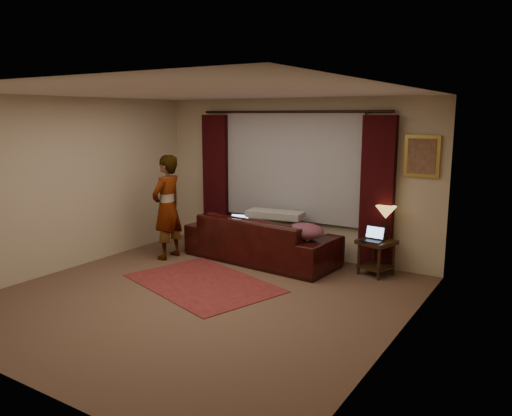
{
  "coord_description": "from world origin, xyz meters",
  "views": [
    {
      "loc": [
        3.88,
        -4.82,
        2.33
      ],
      "look_at": [
        0.1,
        1.2,
        1.0
      ],
      "focal_mm": 35.0,
      "sensor_mm": 36.0,
      "label": 1
    }
  ],
  "objects": [
    {
      "name": "curtain_rod",
      "position": [
        0.0,
        2.39,
        2.38
      ],
      "size": [
        0.04,
        0.04,
        3.4
      ],
      "primitive_type": "cylinder",
      "color": "black",
      "rests_on": "wall_back"
    },
    {
      "name": "floor",
      "position": [
        0.0,
        0.0,
        -0.01
      ],
      "size": [
        5.0,
        5.0,
        0.01
      ],
      "primitive_type": "cube",
      "color": "brown",
      "rests_on": "ground"
    },
    {
      "name": "drape_left",
      "position": [
        -1.5,
        2.39,
        1.18
      ],
      "size": [
        0.5,
        0.14,
        2.3
      ],
      "primitive_type": "cube",
      "color": "black",
      "rests_on": "floor"
    },
    {
      "name": "tiffany_lamp",
      "position": [
        1.68,
        2.25,
        0.77
      ],
      "size": [
        0.39,
        0.39,
        0.49
      ],
      "primitive_type": null,
      "rotation": [
        0.0,
        0.0,
        -0.34
      ],
      "color": "olive",
      "rests_on": "end_table"
    },
    {
      "name": "throw_blanket",
      "position": [
        -0.06,
        2.04,
        1.02
      ],
      "size": [
        0.96,
        0.5,
        0.11
      ],
      "primitive_type": "cube",
      "rotation": [
        0.0,
        0.0,
        0.15
      ],
      "color": "#A09F99",
      "rests_on": "sofa"
    },
    {
      "name": "area_rug",
      "position": [
        -0.31,
        0.45,
        0.01
      ],
      "size": [
        2.44,
        1.99,
        0.01
      ],
      "primitive_type": "cube",
      "rotation": [
        0.0,
        0.0,
        -0.31
      ],
      "color": "maroon",
      "rests_on": "floor"
    },
    {
      "name": "wall_back",
      "position": [
        0.0,
        2.5,
        1.3
      ],
      "size": [
        5.0,
        0.02,
        2.6
      ],
      "primitive_type": "cube",
      "color": "beige",
      "rests_on": "ground"
    },
    {
      "name": "picture_frame",
      "position": [
        2.1,
        2.47,
        1.75
      ],
      "size": [
        0.5,
        0.04,
        0.6
      ],
      "primitive_type": "cube",
      "color": "gold",
      "rests_on": "wall_back"
    },
    {
      "name": "wall_right",
      "position": [
        2.5,
        0.0,
        1.3
      ],
      "size": [
        0.02,
        5.0,
        2.6
      ],
      "primitive_type": "cube",
      "color": "beige",
      "rests_on": "ground"
    },
    {
      "name": "sofa",
      "position": [
        -0.21,
        1.84,
        0.51
      ],
      "size": [
        2.59,
        1.28,
        1.01
      ],
      "primitive_type": "imported",
      "rotation": [
        0.0,
        0.0,
        3.06
      ],
      "color": "black",
      "rests_on": "floor"
    },
    {
      "name": "sheer_curtain",
      "position": [
        0.0,
        2.44,
        1.5
      ],
      "size": [
        2.5,
        0.05,
        1.8
      ],
      "primitive_type": "cube",
      "color": "#9E9EA6",
      "rests_on": "wall_back"
    },
    {
      "name": "ceiling",
      "position": [
        0.0,
        0.0,
        2.6
      ],
      "size": [
        5.0,
        5.0,
        0.02
      ],
      "primitive_type": "cube",
      "color": "silver",
      "rests_on": "ground"
    },
    {
      "name": "end_table",
      "position": [
        1.61,
        2.11,
        0.26
      ],
      "size": [
        0.57,
        0.57,
        0.53
      ],
      "primitive_type": "cube",
      "rotation": [
        0.0,
        0.0,
        -0.3
      ],
      "color": "black",
      "rests_on": "floor"
    },
    {
      "name": "person",
      "position": [
        -1.59,
        1.16,
        0.85
      ],
      "size": [
        0.52,
        0.52,
        1.7
      ],
      "primitive_type": "imported",
      "rotation": [
        0.0,
        0.0,
        -1.53
      ],
      "color": "#A09F99",
      "rests_on": "floor"
    },
    {
      "name": "laptop_sofa",
      "position": [
        -0.54,
        1.65,
        0.63
      ],
      "size": [
        0.39,
        0.42,
        0.24
      ],
      "primitive_type": null,
      "rotation": [
        0.0,
        0.0,
        0.2
      ],
      "color": "black",
      "rests_on": "sofa"
    },
    {
      "name": "wall_front",
      "position": [
        0.0,
        -2.5,
        1.3
      ],
      "size": [
        5.0,
        0.02,
        2.6
      ],
      "primitive_type": "cube",
      "color": "beige",
      "rests_on": "ground"
    },
    {
      "name": "drape_right",
      "position": [
        1.5,
        2.39,
        1.18
      ],
      "size": [
        0.5,
        0.14,
        2.3
      ],
      "primitive_type": "cube",
      "color": "black",
      "rests_on": "floor"
    },
    {
      "name": "laptop_table",
      "position": [
        1.58,
        1.99,
        0.64
      ],
      "size": [
        0.33,
        0.35,
        0.22
      ],
      "primitive_type": null,
      "rotation": [
        0.0,
        0.0,
        -0.1
      ],
      "color": "black",
      "rests_on": "end_table"
    },
    {
      "name": "clothing_pile",
      "position": [
        0.68,
        1.65,
        0.63
      ],
      "size": [
        0.62,
        0.51,
        0.24
      ],
      "primitive_type": "ellipsoid",
      "rotation": [
        0.0,
        0.0,
        -0.12
      ],
      "color": "brown",
      "rests_on": "sofa"
    },
    {
      "name": "wall_left",
      "position": [
        -2.5,
        0.0,
        1.3
      ],
      "size": [
        0.02,
        5.0,
        2.6
      ],
      "primitive_type": "cube",
      "color": "beige",
      "rests_on": "ground"
    }
  ]
}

